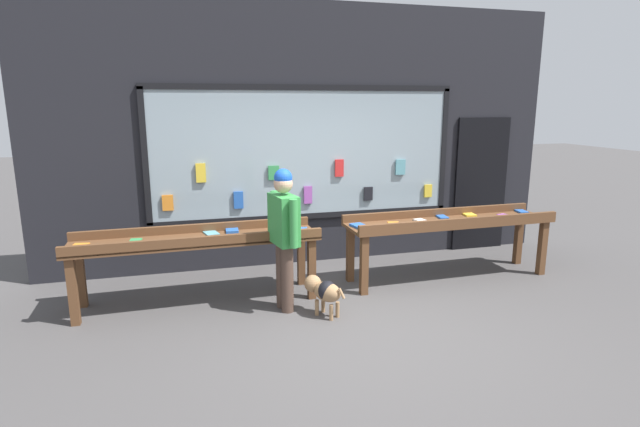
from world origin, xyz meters
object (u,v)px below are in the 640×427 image
Objects in this scene: display_table_right at (449,226)px; person_browsing at (284,230)px; display_table_left at (197,244)px; small_dog at (324,290)px.

person_browsing is (-2.33, -0.46, 0.22)m from display_table_right.
display_table_left is 3.26m from display_table_right.
small_dog is (0.39, -0.28, -0.65)m from person_browsing.
person_browsing reaches higher than display_table_left.
display_table_right is 2.12m from small_dog.
display_table_right reaches higher than display_table_left.
person_browsing reaches higher than display_table_right.
display_table_left is 1.00× the size of display_table_right.
person_browsing is at bearing -26.25° from display_table_left.
small_dog is at bearing -158.89° from display_table_right.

